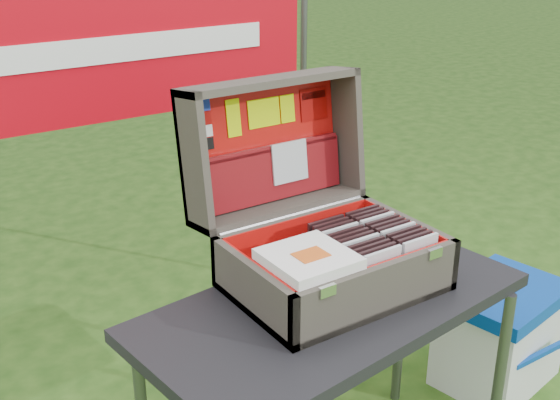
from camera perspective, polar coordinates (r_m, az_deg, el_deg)
table_top at (r=2.09m, az=4.21°, el=-8.57°), size 1.22×0.71×0.04m
table_leg_fr at (r=2.48m, az=17.31°, el=-14.27°), size 0.04×0.04×0.69m
table_leg_br at (r=2.72m, az=9.78°, el=-9.81°), size 0.04×0.04×0.69m
suitcase at (r=2.06m, az=3.58°, el=0.58°), size 0.60×0.59×0.58m
suitcase_base_bottom at (r=2.14m, az=4.38°, el=-6.81°), size 0.60×0.43×0.02m
suitcase_base_wall_front at (r=1.97m, az=8.10°, el=-7.40°), size 0.60×0.02×0.16m
suitcase_base_wall_back at (r=2.25m, az=1.25°, el=-3.20°), size 0.60×0.02×0.16m
suitcase_base_wall_left at (r=1.96m, az=-2.28°, el=-7.37°), size 0.02×0.43×0.16m
suitcase_base_wall_right at (r=2.28m, az=10.17°, el=-3.23°), size 0.02×0.43×0.16m
suitcase_liner_floor at (r=2.13m, az=4.39°, el=-6.46°), size 0.55×0.38×0.01m
suitcase_latch_left at (r=1.82m, az=3.87°, el=-7.38°), size 0.05×0.01×0.03m
suitcase_latch_right at (r=2.05m, az=12.48°, el=-4.23°), size 0.05×0.01×0.03m
suitcase_hinge at (r=2.23m, az=1.10°, el=-1.23°), size 0.54×0.02×0.02m
suitcase_lid_back at (r=2.29m, az=-1.39°, el=4.67°), size 0.60×0.08×0.43m
suitcase_lid_rim_far at (r=2.21m, az=-0.85°, el=9.60°), size 0.60×0.16×0.04m
suitcase_lid_rim_near at (r=2.29m, az=-0.07°, el=-0.52°), size 0.60×0.16×0.04m
suitcase_lid_rim_left at (r=2.10m, az=-7.04°, el=3.06°), size 0.02×0.22×0.45m
suitcase_lid_rim_right at (r=2.40m, az=5.33°, el=5.61°), size 0.02×0.22×0.45m
suitcase_lid_liner at (r=2.28m, az=-1.19°, el=4.62°), size 0.55×0.06×0.38m
suitcase_liner_wall_front at (r=1.97m, az=7.83°, el=-6.93°), size 0.55×0.01×0.14m
suitcase_liner_wall_back at (r=2.23m, az=1.47°, el=-3.07°), size 0.55×0.01×0.14m
suitcase_liner_wall_left at (r=1.96m, az=-1.92°, el=-6.95°), size 0.01×0.38×0.14m
suitcase_liner_wall_right at (r=2.26m, az=9.92°, el=-3.06°), size 0.01×0.38×0.14m
suitcase_lid_pocket at (r=2.29m, az=-0.74°, el=2.11°), size 0.53×0.05×0.17m
suitcase_pocket_edge at (r=2.26m, az=-0.83°, el=4.19°), size 0.52×0.02×0.02m
suitcase_pocket_cd at (r=2.30m, az=0.78°, el=3.12°), size 0.13×0.03×0.13m
lid_sticker_cc_a at (r=2.15m, az=-6.43°, el=7.64°), size 0.06×0.01×0.04m
lid_sticker_cc_b at (r=2.15m, az=-6.32°, el=6.59°), size 0.06×0.01×0.04m
lid_sticker_cc_c at (r=2.16m, az=-6.21°, el=5.55°), size 0.06×0.01×0.04m
lid_sticker_cc_d at (r=2.16m, az=-6.10°, el=4.51°), size 0.06×0.01×0.04m
lid_card_neon_tall at (r=2.20m, az=-3.80°, el=6.66°), size 0.05×0.02×0.12m
lid_card_neon_main at (r=2.26m, az=-1.32°, el=7.10°), size 0.12×0.01×0.09m
lid_card_neon_small at (r=2.31m, az=0.61°, el=7.44°), size 0.05×0.01×0.09m
lid_sticker_band at (r=2.37m, az=2.77°, el=7.80°), size 0.11×0.02×0.11m
lid_sticker_band_bar at (r=2.36m, az=2.72°, el=8.52°), size 0.10×0.01×0.02m
cd_left_0 at (r=2.00m, az=8.25°, el=-6.04°), size 0.13×0.01×0.15m
cd_left_1 at (r=2.02m, az=7.80°, el=-5.78°), size 0.13×0.01×0.15m
cd_left_2 at (r=2.04m, az=7.36°, el=-5.53°), size 0.13×0.01×0.15m
cd_left_3 at (r=2.05m, az=6.93°, el=-5.28°), size 0.13×0.01×0.15m
cd_left_4 at (r=2.07m, az=6.51°, el=-5.03°), size 0.13×0.01×0.15m
cd_left_5 at (r=2.08m, az=6.09°, el=-4.78°), size 0.13×0.01×0.15m
cd_left_6 at (r=2.10m, az=5.68°, el=-4.54°), size 0.13×0.01×0.15m
cd_left_7 at (r=2.11m, az=5.27°, el=-4.31°), size 0.13×0.01×0.15m
cd_left_8 at (r=2.13m, az=4.88°, el=-4.07°), size 0.13×0.01×0.15m
cd_left_9 at (r=2.15m, az=4.48°, el=-3.84°), size 0.13×0.01×0.15m
cd_left_10 at (r=2.16m, az=4.10°, el=-3.61°), size 0.13×0.01×0.15m
cd_left_11 at (r=2.18m, az=3.72°, el=-3.39°), size 0.13×0.01×0.15m
cd_right_0 at (r=2.10m, az=11.22°, el=-4.93°), size 0.13×0.01×0.15m
cd_right_1 at (r=2.11m, az=10.77°, el=-4.70°), size 0.13×0.01×0.15m
cd_right_2 at (r=2.12m, az=10.33°, el=-4.46°), size 0.13×0.01×0.15m
cd_right_3 at (r=2.14m, az=9.90°, el=-4.23°), size 0.13×0.01×0.15m
cd_right_4 at (r=2.15m, az=9.47°, el=-4.00°), size 0.13×0.01×0.15m
cd_right_5 at (r=2.17m, az=9.04°, el=-3.78°), size 0.13×0.01×0.15m
cd_right_6 at (r=2.19m, az=8.63°, el=-3.55°), size 0.13×0.01×0.15m
cd_right_7 at (r=2.20m, az=8.22°, el=-3.33°), size 0.13×0.01×0.15m
cd_right_8 at (r=2.22m, az=7.81°, el=-3.12°), size 0.13×0.01×0.15m
cd_right_9 at (r=2.23m, az=7.41°, el=-2.90°), size 0.13×0.01×0.15m
cd_right_10 at (r=2.25m, az=7.02°, el=-2.69°), size 0.13×0.01×0.15m
cd_right_11 at (r=2.26m, az=6.64°, el=-2.48°), size 0.13×0.01×0.15m
songbook_0 at (r=1.93m, az=2.33°, el=-5.11°), size 0.23×0.23×0.00m
songbook_1 at (r=1.92m, az=2.33°, el=-4.98°), size 0.23×0.23×0.00m
songbook_2 at (r=1.92m, az=2.33°, el=-4.85°), size 0.23×0.23×0.00m
songbook_3 at (r=1.92m, az=2.34°, el=-4.72°), size 0.23×0.23×0.00m
songbook_4 at (r=1.92m, az=2.34°, el=-4.58°), size 0.23×0.23×0.00m
songbook_5 at (r=1.91m, az=2.34°, el=-4.45°), size 0.23×0.23×0.00m
songbook_graphic at (r=1.91m, az=2.52°, el=-4.45°), size 0.09×0.07×0.00m
cooler at (r=2.99m, az=17.37°, el=-10.38°), size 0.54×0.45×0.42m
cooler_body at (r=3.01m, az=17.30°, el=-10.84°), size 0.51×0.42×0.37m
cooler_lid at (r=2.90m, az=17.78°, el=-7.33°), size 0.54×0.45×0.06m
cooler_handle at (r=2.89m, az=20.40°, el=-11.67°), size 0.29×0.02×0.02m
cardboard_box at (r=3.03m, az=7.18°, el=-9.19°), size 0.39×0.15×0.41m
banner_post_right at (r=3.31m, az=1.85°, el=6.05°), size 0.03×0.03×1.70m
banner at (r=2.80m, az=-12.53°, el=11.99°), size 1.60×0.02×0.55m
banner_text at (r=2.79m, az=-12.44°, el=11.96°), size 1.20×0.00×0.10m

